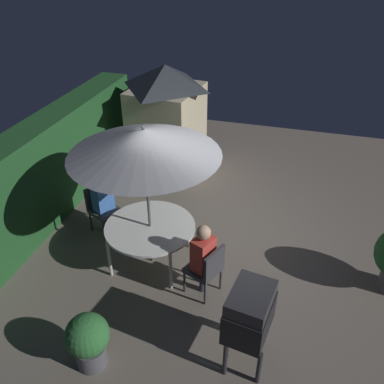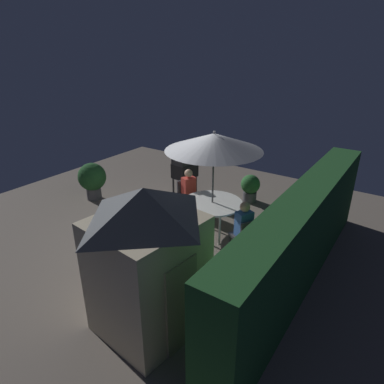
{
  "view_description": "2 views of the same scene",
  "coord_description": "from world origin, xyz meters",
  "px_view_note": "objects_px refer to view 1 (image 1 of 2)",
  "views": [
    {
      "loc": [
        -5.66,
        -1.01,
        4.74
      ],
      "look_at": [
        -0.41,
        0.5,
        1.24
      ],
      "focal_mm": 37.73,
      "sensor_mm": 36.0,
      "label": 1
    },
    {
      "loc": [
        5.55,
        4.88,
        4.22
      ],
      "look_at": [
        -0.66,
        0.61,
        0.95
      ],
      "focal_mm": 31.47,
      "sensor_mm": 36.0,
      "label": 2
    }
  ],
  "objects_px": {
    "bbq_grill": "(249,313)",
    "chair_far_side": "(101,205)",
    "patio_umbrella": "(144,142)",
    "garden_shed": "(167,118)",
    "chair_near_shed": "(207,268)",
    "patio_table": "(150,228)",
    "person_in_blue": "(102,195)",
    "potted_plant_by_grill": "(88,339)",
    "person_in_red": "(203,252)"
  },
  "relations": [
    {
      "from": "chair_far_side",
      "to": "person_in_red",
      "type": "distance_m",
      "value": 2.45
    },
    {
      "from": "chair_near_shed",
      "to": "person_in_red",
      "type": "xyz_separation_m",
      "value": [
        0.03,
        0.08,
        0.26
      ]
    },
    {
      "from": "patio_umbrella",
      "to": "bbq_grill",
      "type": "bearing_deg",
      "value": -127.61
    },
    {
      "from": "patio_table",
      "to": "person_in_blue",
      "type": "height_order",
      "value": "person_in_blue"
    },
    {
      "from": "garden_shed",
      "to": "person_in_blue",
      "type": "bearing_deg",
      "value": 173.41
    },
    {
      "from": "chair_near_shed",
      "to": "person_in_red",
      "type": "distance_m",
      "value": 0.28
    },
    {
      "from": "bbq_grill",
      "to": "person_in_red",
      "type": "relative_size",
      "value": 0.95
    },
    {
      "from": "person_in_red",
      "to": "bbq_grill",
      "type": "bearing_deg",
      "value": -139.71
    },
    {
      "from": "bbq_grill",
      "to": "person_in_blue",
      "type": "distance_m",
      "value": 3.58
    },
    {
      "from": "bbq_grill",
      "to": "chair_near_shed",
      "type": "relative_size",
      "value": 1.33
    },
    {
      "from": "potted_plant_by_grill",
      "to": "person_in_blue",
      "type": "bearing_deg",
      "value": 22.32
    },
    {
      "from": "potted_plant_by_grill",
      "to": "person_in_red",
      "type": "distance_m",
      "value": 1.97
    },
    {
      "from": "garden_shed",
      "to": "patio_umbrella",
      "type": "xyz_separation_m",
      "value": [
        -3.25,
        -0.82,
        1.0
      ]
    },
    {
      "from": "patio_umbrella",
      "to": "chair_far_side",
      "type": "relative_size",
      "value": 2.78
    },
    {
      "from": "person_in_blue",
      "to": "chair_near_shed",
      "type": "bearing_deg",
      "value": -114.85
    },
    {
      "from": "patio_umbrella",
      "to": "bbq_grill",
      "type": "xyz_separation_m",
      "value": [
        -1.43,
        -1.85,
        -1.39
      ]
    },
    {
      "from": "patio_umbrella",
      "to": "potted_plant_by_grill",
      "type": "distance_m",
      "value": 2.72
    },
    {
      "from": "patio_umbrella",
      "to": "person_in_red",
      "type": "bearing_deg",
      "value": -113.11
    },
    {
      "from": "potted_plant_by_grill",
      "to": "person_in_red",
      "type": "height_order",
      "value": "person_in_red"
    },
    {
      "from": "bbq_grill",
      "to": "patio_umbrella",
      "type": "bearing_deg",
      "value": 52.39
    },
    {
      "from": "chair_far_side",
      "to": "person_in_blue",
      "type": "height_order",
      "value": "person_in_blue"
    },
    {
      "from": "person_in_blue",
      "to": "patio_table",
      "type": "bearing_deg",
      "value": -116.48
    },
    {
      "from": "patio_umbrella",
      "to": "chair_near_shed",
      "type": "bearing_deg",
      "value": -113.11
    },
    {
      "from": "patio_table",
      "to": "chair_near_shed",
      "type": "relative_size",
      "value": 1.65
    },
    {
      "from": "patio_umbrella",
      "to": "bbq_grill",
      "type": "height_order",
      "value": "patio_umbrella"
    },
    {
      "from": "chair_far_side",
      "to": "potted_plant_by_grill",
      "type": "distance_m",
      "value": 2.9
    },
    {
      "from": "garden_shed",
      "to": "chair_near_shed",
      "type": "height_order",
      "value": "garden_shed"
    },
    {
      "from": "garden_shed",
      "to": "person_in_red",
      "type": "relative_size",
      "value": 1.93
    },
    {
      "from": "garden_shed",
      "to": "patio_table",
      "type": "height_order",
      "value": "garden_shed"
    },
    {
      "from": "garden_shed",
      "to": "chair_near_shed",
      "type": "relative_size",
      "value": 2.7
    },
    {
      "from": "patio_table",
      "to": "person_in_blue",
      "type": "relative_size",
      "value": 1.18
    },
    {
      "from": "patio_table",
      "to": "potted_plant_by_grill",
      "type": "relative_size",
      "value": 1.81
    },
    {
      "from": "bbq_grill",
      "to": "chair_far_side",
      "type": "bearing_deg",
      "value": 56.46
    },
    {
      "from": "patio_table",
      "to": "person_in_red",
      "type": "bearing_deg",
      "value": -113.11
    },
    {
      "from": "person_in_red",
      "to": "person_in_blue",
      "type": "xyz_separation_m",
      "value": [
        0.99,
        2.13,
        0.0
      ]
    },
    {
      "from": "potted_plant_by_grill",
      "to": "chair_near_shed",
      "type": "bearing_deg",
      "value": -35.59
    },
    {
      "from": "chair_far_side",
      "to": "potted_plant_by_grill",
      "type": "xyz_separation_m",
      "value": [
        -2.66,
        -1.15,
        -0.06
      ]
    },
    {
      "from": "chair_near_shed",
      "to": "patio_table",
      "type": "bearing_deg",
      "value": 66.89
    },
    {
      "from": "potted_plant_by_grill",
      "to": "garden_shed",
      "type": "bearing_deg",
      "value": 8.18
    },
    {
      "from": "garden_shed",
      "to": "patio_umbrella",
      "type": "distance_m",
      "value": 3.5
    },
    {
      "from": "patio_umbrella",
      "to": "person_in_red",
      "type": "relative_size",
      "value": 1.99
    },
    {
      "from": "bbq_grill",
      "to": "chair_far_side",
      "type": "xyz_separation_m",
      "value": [
        2.03,
        3.06,
        -0.33
      ]
    },
    {
      "from": "garden_shed",
      "to": "bbq_grill",
      "type": "xyz_separation_m",
      "value": [
        -4.68,
        -2.67,
        -0.39
      ]
    },
    {
      "from": "garden_shed",
      "to": "chair_near_shed",
      "type": "xyz_separation_m",
      "value": [
        -3.72,
        -1.9,
        -0.72
      ]
    },
    {
      "from": "patio_umbrella",
      "to": "person_in_red",
      "type": "xyz_separation_m",
      "value": [
        -0.43,
        -1.01,
        -1.46
      ]
    },
    {
      "from": "patio_table",
      "to": "chair_near_shed",
      "type": "distance_m",
      "value": 1.19
    },
    {
      "from": "patio_table",
      "to": "person_in_red",
      "type": "relative_size",
      "value": 1.18
    },
    {
      "from": "patio_table",
      "to": "person_in_blue",
      "type": "bearing_deg",
      "value": 63.52
    },
    {
      "from": "chair_far_side",
      "to": "person_in_blue",
      "type": "distance_m",
      "value": 0.28
    },
    {
      "from": "garden_shed",
      "to": "person_in_red",
      "type": "bearing_deg",
      "value": -153.66
    }
  ]
}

